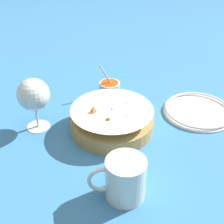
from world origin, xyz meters
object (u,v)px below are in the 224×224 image
beer_mug (125,180)px  food_basket (112,120)px  side_plate (198,110)px  wine_glass (33,96)px  sauce_cup (111,88)px

beer_mug → food_basket: bearing=-89.9°
food_basket → side_plate: food_basket is taller
food_basket → wine_glass: size_ratio=1.52×
sauce_cup → wine_glass: bearing=35.5°
side_plate → beer_mug: bearing=47.7°
wine_glass → side_plate: bearing=-177.4°
sauce_cup → beer_mug: sauce_cup is taller
side_plate → wine_glass: bearing=2.6°
food_basket → sauce_cup: 0.20m
food_basket → beer_mug: beer_mug is taller
sauce_cup → side_plate: 0.30m
wine_glass → food_basket: bearing=170.8°
beer_mug → wine_glass: bearing=-52.7°
wine_glass → side_plate: wine_glass is taller
food_basket → sauce_cup: (-0.02, -0.20, -0.01)m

